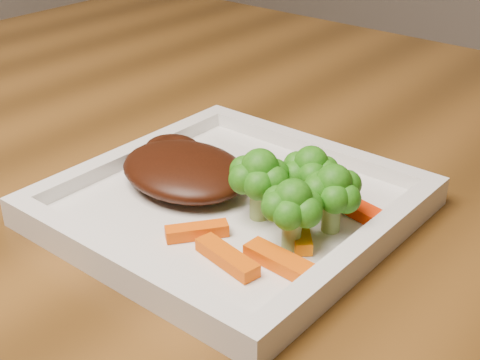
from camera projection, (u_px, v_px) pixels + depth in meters
The scene contains 12 objects.
plate at pixel (231, 208), 0.57m from camera, with size 0.27×0.27×0.01m, color white.
steak at pixel (185, 170), 0.59m from camera, with size 0.13×0.10×0.03m, color #361308.
broccoli_0 at pixel (311, 171), 0.55m from camera, with size 0.05×0.05×0.07m, color #246A11, non-canonical shape.
broccoli_1 at pixel (333, 194), 0.52m from camera, with size 0.05×0.05×0.06m, color #177B14, non-canonical shape.
broccoli_2 at pixel (292, 214), 0.50m from camera, with size 0.05×0.05×0.06m, color #286510, non-canonical shape.
broccoli_3 at pixel (260, 184), 0.53m from camera, with size 0.06×0.06×0.06m, color #206110, non-canonical shape.
carrot_0 at pixel (227, 257), 0.49m from camera, with size 0.06×0.02×0.01m, color #DC5003.
carrot_1 at pixel (283, 263), 0.48m from camera, with size 0.06×0.02×0.01m, color #E25103.
carrot_2 at pixel (197, 231), 0.52m from camera, with size 0.05×0.01×0.01m, color #EA4F03.
carrot_3 at pixel (363, 212), 0.55m from camera, with size 0.06×0.02×0.01m, color #F62E04.
carrot_4 at pixel (300, 179), 0.60m from camera, with size 0.06×0.02×0.01m, color orange.
carrot_5 at pixel (301, 233), 0.52m from camera, with size 0.05×0.01×0.01m, color orange.
Camera 1 is at (0.28, -0.51, 1.05)m, focal length 50.00 mm.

